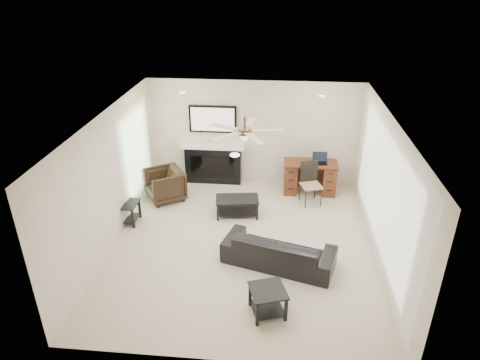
{
  "coord_description": "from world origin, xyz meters",
  "views": [
    {
      "loc": [
        0.57,
        -6.79,
        4.76
      ],
      "look_at": [
        -0.12,
        0.55,
        1.09
      ],
      "focal_mm": 32.0,
      "sensor_mm": 36.0,
      "label": 1
    }
  ],
  "objects_px": {
    "fireplace_unit": "(213,146)",
    "desk": "(310,178)",
    "sofa": "(279,250)",
    "coffee_table": "(237,207)",
    "armchair": "(165,185)"
  },
  "relations": [
    {
      "from": "desk",
      "to": "armchair",
      "type": "bearing_deg",
      "value": -168.83
    },
    {
      "from": "armchair",
      "to": "fireplace_unit",
      "type": "xyz_separation_m",
      "value": [
        0.96,
        0.98,
        0.59
      ]
    },
    {
      "from": "armchair",
      "to": "fireplace_unit",
      "type": "height_order",
      "value": "fireplace_unit"
    },
    {
      "from": "sofa",
      "to": "fireplace_unit",
      "type": "distance_m",
      "value": 3.59
    },
    {
      "from": "armchair",
      "to": "desk",
      "type": "height_order",
      "value": "desk"
    },
    {
      "from": "sofa",
      "to": "desk",
      "type": "relative_size",
      "value": 1.61
    },
    {
      "from": "desk",
      "to": "fireplace_unit",
      "type": "bearing_deg",
      "value": 171.92
    },
    {
      "from": "armchair",
      "to": "coffee_table",
      "type": "height_order",
      "value": "armchair"
    },
    {
      "from": "fireplace_unit",
      "to": "desk",
      "type": "relative_size",
      "value": 1.57
    },
    {
      "from": "fireplace_unit",
      "to": "desk",
      "type": "xyz_separation_m",
      "value": [
        2.31,
        -0.33,
        -0.57
      ]
    },
    {
      "from": "sofa",
      "to": "coffee_table",
      "type": "xyz_separation_m",
      "value": [
        -0.9,
        1.6,
        -0.09
      ]
    },
    {
      "from": "sofa",
      "to": "desk",
      "type": "bearing_deg",
      "value": -87.41
    },
    {
      "from": "sofa",
      "to": "fireplace_unit",
      "type": "bearing_deg",
      "value": -46.18
    },
    {
      "from": "armchair",
      "to": "desk",
      "type": "xyz_separation_m",
      "value": [
        3.28,
        0.65,
        0.02
      ]
    },
    {
      "from": "sofa",
      "to": "armchair",
      "type": "distance_m",
      "value": 3.37
    }
  ]
}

